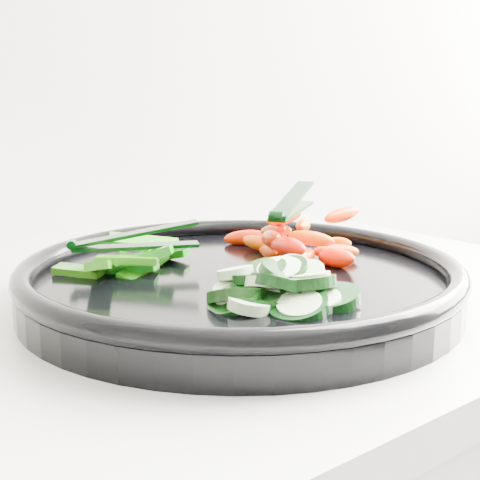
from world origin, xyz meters
TOP-DOWN VIEW (x-y plane):
  - veggie_tray at (0.64, 1.62)m, footprint 0.45×0.45m
  - cucumber_pile at (0.62, 1.55)m, footprint 0.12×0.12m
  - carrot_pile at (0.72, 1.64)m, footprint 0.13×0.17m
  - pepper_pile at (0.58, 1.70)m, footprint 0.13×0.10m
  - tong_carrot at (0.72, 1.64)m, footprint 0.10×0.07m
  - tong_pepper at (0.58, 1.70)m, footprint 0.11×0.06m

SIDE VIEW (x-z plane):
  - veggie_tray at x=0.64m, z-range 0.93..0.97m
  - pepper_pile at x=0.58m, z-range 0.94..0.98m
  - cucumber_pile at x=0.62m, z-range 0.94..0.98m
  - carrot_pile at x=0.72m, z-range 0.94..1.00m
  - tong_pepper at x=0.58m, z-range 0.97..0.99m
  - tong_carrot at x=0.72m, z-range 0.99..1.02m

